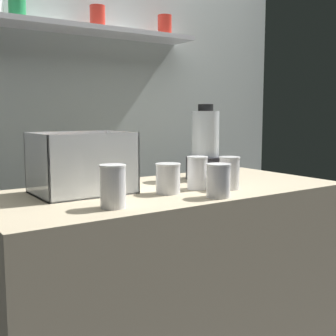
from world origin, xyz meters
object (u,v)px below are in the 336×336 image
(juice_cup_carrot_middle, at_px, (218,182))
(juice_cup_mango_right, at_px, (197,175))
(juice_cup_beet_far_right, at_px, (229,175))
(carrot_display_bin, at_px, (82,174))
(blender_pitcher, at_px, (205,150))
(juice_cup_beet_left, at_px, (168,180))
(juice_cup_pomegranate_far_left, at_px, (113,189))

(juice_cup_carrot_middle, height_order, juice_cup_mango_right, juice_cup_mango_right)
(juice_cup_mango_right, height_order, juice_cup_beet_far_right, same)
(carrot_display_bin, bearing_deg, blender_pitcher, 1.44)
(juice_cup_carrot_middle, bearing_deg, juice_cup_beet_far_right, 35.24)
(juice_cup_beet_left, bearing_deg, juice_cup_mango_right, 5.29)
(blender_pitcher, xyz_separation_m, juice_cup_mango_right, (-0.19, -0.19, -0.07))
(juice_cup_carrot_middle, relative_size, juice_cup_beet_far_right, 0.94)
(juice_cup_beet_left, relative_size, juice_cup_carrot_middle, 0.94)
(juice_cup_beet_left, height_order, juice_cup_carrot_middle, juice_cup_carrot_middle)
(juice_cup_beet_left, bearing_deg, carrot_display_bin, 143.88)
(juice_cup_carrot_middle, relative_size, juice_cup_mango_right, 0.93)
(blender_pitcher, bearing_deg, juice_cup_beet_left, -149.12)
(carrot_display_bin, height_order, juice_cup_beet_far_right, carrot_display_bin)
(juice_cup_beet_left, relative_size, juice_cup_beet_far_right, 0.88)
(carrot_display_bin, distance_m, juice_cup_mango_right, 0.44)
(juice_cup_beet_left, xyz_separation_m, juice_cup_mango_right, (0.15, 0.01, 0.01))
(juice_cup_pomegranate_far_left, distance_m, juice_cup_mango_right, 0.44)
(blender_pitcher, height_order, juice_cup_beet_left, blender_pitcher)
(juice_cup_mango_right, bearing_deg, blender_pitcher, 44.60)
(juice_cup_beet_far_right, bearing_deg, juice_cup_beet_left, 166.50)
(juice_cup_beet_left, bearing_deg, juice_cup_carrot_middle, -57.08)
(blender_pitcher, height_order, juice_cup_pomegranate_far_left, blender_pitcher)
(carrot_display_bin, xyz_separation_m, blender_pitcher, (0.59, 0.01, 0.06))
(carrot_display_bin, height_order, juice_cup_mango_right, carrot_display_bin)
(juice_cup_mango_right, bearing_deg, juice_cup_beet_far_right, -36.04)
(carrot_display_bin, relative_size, juice_cup_mango_right, 2.67)
(juice_cup_carrot_middle, bearing_deg, juice_cup_beet_left, 122.92)
(juice_cup_pomegranate_far_left, bearing_deg, carrot_display_bin, 85.42)
(blender_pitcher, xyz_separation_m, juice_cup_beet_far_right, (-0.09, -0.26, -0.07))
(blender_pitcher, distance_m, juice_cup_pomegranate_far_left, 0.69)
(blender_pitcher, relative_size, juice_cup_carrot_middle, 2.81)
(carrot_display_bin, relative_size, juice_cup_beet_left, 3.07)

